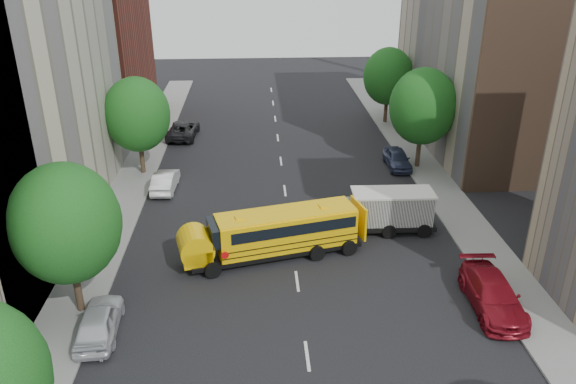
{
  "coord_description": "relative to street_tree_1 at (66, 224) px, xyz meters",
  "views": [
    {
      "loc": [
        -2.06,
        -27.72,
        17.12
      ],
      "look_at": [
        -0.25,
        2.0,
        3.54
      ],
      "focal_mm": 35.0,
      "sensor_mm": 36.0,
      "label": 1
    }
  ],
  "objects": [
    {
      "name": "ground",
      "position": [
        11.0,
        4.0,
        -4.95
      ],
      "size": [
        120.0,
        120.0,
        0.0
      ],
      "primitive_type": "plane",
      "color": "black",
      "rests_on": "ground"
    },
    {
      "name": "sidewalk_left",
      "position": [
        -0.5,
        9.0,
        -4.89
      ],
      "size": [
        3.0,
        80.0,
        0.12
      ],
      "primitive_type": "cube",
      "color": "slate",
      "rests_on": "ground"
    },
    {
      "name": "sidewalk_right",
      "position": [
        22.5,
        9.0,
        -4.89
      ],
      "size": [
        3.0,
        80.0,
        0.12
      ],
      "primitive_type": "cube",
      "color": "slate",
      "rests_on": "ground"
    },
    {
      "name": "lane_markings",
      "position": [
        11.0,
        14.0,
        -4.95
      ],
      "size": [
        0.15,
        64.0,
        0.01
      ],
      "primitive_type": "cube",
      "color": "silver",
      "rests_on": "ground"
    },
    {
      "name": "building_left_redbrick",
      "position": [
        -7.0,
        32.0,
        1.55
      ],
      "size": [
        10.0,
        15.0,
        13.0
      ],
      "primitive_type": "cube",
      "color": "maroon",
      "rests_on": "ground"
    },
    {
      "name": "building_right_far",
      "position": [
        29.0,
        24.0,
        4.05
      ],
      "size": [
        10.0,
        22.0,
        18.0
      ],
      "primitive_type": "cube",
      "color": "tan",
      "rests_on": "ground"
    },
    {
      "name": "building_right_sidewall",
      "position": [
        29.0,
        13.0,
        4.05
      ],
      "size": [
        10.1,
        0.3,
        18.0
      ],
      "primitive_type": "cube",
      "color": "brown",
      "rests_on": "ground"
    },
    {
      "name": "street_tree_1",
      "position": [
        0.0,
        0.0,
        0.0
      ],
      "size": [
        5.12,
        5.12,
        7.9
      ],
      "color": "#38281C",
      "rests_on": "ground"
    },
    {
      "name": "street_tree_2",
      "position": [
        0.0,
        18.0,
        -0.12
      ],
      "size": [
        4.99,
        4.99,
        7.71
      ],
      "color": "#38281C",
      "rests_on": "ground"
    },
    {
      "name": "street_tree_4",
      "position": [
        22.0,
        18.0,
        0.12
      ],
      "size": [
        5.25,
        5.25,
        8.1
      ],
      "color": "#38281C",
      "rests_on": "ground"
    },
    {
      "name": "street_tree_5",
      "position": [
        22.0,
        30.0,
        -0.25
      ],
      "size": [
        4.86,
        4.86,
        7.51
      ],
      "color": "#38281C",
      "rests_on": "ground"
    },
    {
      "name": "school_bus",
      "position": [
        9.81,
        4.78,
        -3.36
      ],
      "size": [
        10.32,
        4.65,
        2.84
      ],
      "rotation": [
        0.0,
        0.0,
        0.24
      ],
      "color": "black",
      "rests_on": "ground"
    },
    {
      "name": "safari_truck",
      "position": [
        16.95,
        7.48,
        -3.52
      ],
      "size": [
        6.38,
        2.5,
        2.7
      ],
      "rotation": [
        0.0,
        0.0,
        -0.02
      ],
      "color": "black",
      "rests_on": "ground"
    },
    {
      "name": "parked_car_0",
      "position": [
        1.4,
        -1.9,
        -4.19
      ],
      "size": [
        2.0,
        4.53,
        1.52
      ],
      "primitive_type": "imported",
      "rotation": [
        0.0,
        0.0,
        3.19
      ],
      "color": "silver",
      "rests_on": "ground"
    },
    {
      "name": "parked_car_1",
      "position": [
        2.2,
        14.7,
        -4.24
      ],
      "size": [
        1.68,
        4.38,
        1.43
      ],
      "primitive_type": "imported",
      "rotation": [
        0.0,
        0.0,
        3.1
      ],
      "color": "white",
      "rests_on": "ground"
    },
    {
      "name": "parked_car_2",
      "position": [
        2.2,
        26.73,
        -4.2
      ],
      "size": [
        2.87,
        5.58,
        1.51
      ],
      "primitive_type": "imported",
      "rotation": [
        0.0,
        0.0,
        3.07
      ],
      "color": "black",
      "rests_on": "ground"
    },
    {
      "name": "parked_car_3",
      "position": [
        20.6,
        -0.97,
        -4.15
      ],
      "size": [
        2.44,
        5.61,
        1.61
      ],
      "primitive_type": "imported",
      "rotation": [
        0.0,
        0.0,
        -0.04
      ],
      "color": "maroon",
      "rests_on": "ground"
    },
    {
      "name": "parked_car_4",
      "position": [
        20.36,
        18.12,
        -4.21
      ],
      "size": [
        1.75,
        4.33,
        1.48
      ],
      "primitive_type": "imported",
      "rotation": [
        0.0,
        0.0,
        0.0
      ],
      "color": "#373F61",
      "rests_on": "ground"
    }
  ]
}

